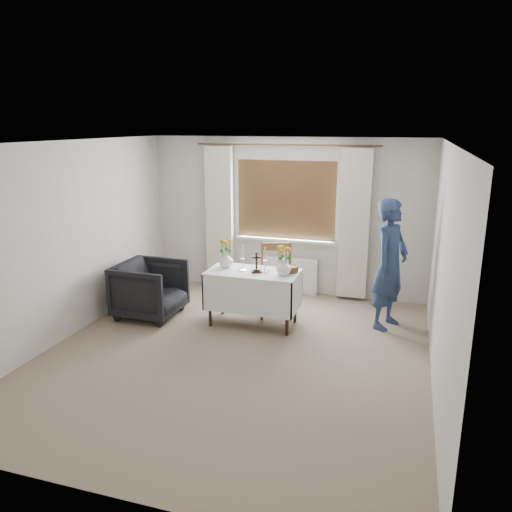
{
  "coord_description": "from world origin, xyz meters",
  "views": [
    {
      "loc": [
        1.87,
        -5.17,
        2.7
      ],
      "look_at": [
        0.03,
        0.78,
        1.04
      ],
      "focal_mm": 35.0,
      "sensor_mm": 36.0,
      "label": 1
    }
  ],
  "objects_px": {
    "person": "(390,264)",
    "flower_vase_left": "(226,260)",
    "flower_vase_right": "(284,267)",
    "wooden_chair": "(276,280)",
    "armchair": "(150,289)",
    "altar_table": "(253,298)",
    "wooden_cross": "(256,262)"
  },
  "relations": [
    {
      "from": "altar_table",
      "to": "armchair",
      "type": "height_order",
      "value": "armchair"
    },
    {
      "from": "person",
      "to": "flower_vase_left",
      "type": "height_order",
      "value": "person"
    },
    {
      "from": "person",
      "to": "flower_vase_right",
      "type": "relative_size",
      "value": 8.49
    },
    {
      "from": "altar_table",
      "to": "flower_vase_left",
      "type": "distance_m",
      "value": 0.65
    },
    {
      "from": "person",
      "to": "flower_vase_left",
      "type": "xyz_separation_m",
      "value": [
        -2.19,
        -0.39,
        -0.01
      ]
    },
    {
      "from": "flower_vase_left",
      "to": "flower_vase_right",
      "type": "xyz_separation_m",
      "value": [
        0.86,
        -0.13,
        -0.0
      ]
    },
    {
      "from": "person",
      "to": "wooden_cross",
      "type": "relative_size",
      "value": 6.24
    },
    {
      "from": "armchair",
      "to": "person",
      "type": "relative_size",
      "value": 0.5
    },
    {
      "from": "armchair",
      "to": "flower_vase_left",
      "type": "bearing_deg",
      "value": -77.11
    },
    {
      "from": "altar_table",
      "to": "flower_vase_right",
      "type": "distance_m",
      "value": 0.65
    },
    {
      "from": "altar_table",
      "to": "person",
      "type": "height_order",
      "value": "person"
    },
    {
      "from": "wooden_cross",
      "to": "altar_table",
      "type": "bearing_deg",
      "value": 125.77
    },
    {
      "from": "armchair",
      "to": "flower_vase_right",
      "type": "relative_size",
      "value": 4.25
    },
    {
      "from": "flower_vase_right",
      "to": "flower_vase_left",
      "type": "bearing_deg",
      "value": 171.54
    },
    {
      "from": "flower_vase_left",
      "to": "flower_vase_right",
      "type": "height_order",
      "value": "flower_vase_left"
    },
    {
      "from": "altar_table",
      "to": "flower_vase_right",
      "type": "bearing_deg",
      "value": -5.16
    },
    {
      "from": "armchair",
      "to": "person",
      "type": "height_order",
      "value": "person"
    },
    {
      "from": "wooden_cross",
      "to": "flower_vase_left",
      "type": "relative_size",
      "value": 1.34
    },
    {
      "from": "wooden_chair",
      "to": "flower_vase_right",
      "type": "height_order",
      "value": "wooden_chair"
    },
    {
      "from": "altar_table",
      "to": "flower_vase_left",
      "type": "relative_size",
      "value": 5.9
    },
    {
      "from": "armchair",
      "to": "flower_vase_right",
      "type": "bearing_deg",
      "value": -86.11
    },
    {
      "from": "armchair",
      "to": "person",
      "type": "distance_m",
      "value": 3.36
    },
    {
      "from": "wooden_cross",
      "to": "flower_vase_left",
      "type": "bearing_deg",
      "value": 143.0
    },
    {
      "from": "person",
      "to": "flower_vase_right",
      "type": "bearing_deg",
      "value": 134.47
    },
    {
      "from": "wooden_chair",
      "to": "person",
      "type": "height_order",
      "value": "person"
    },
    {
      "from": "altar_table",
      "to": "armchair",
      "type": "bearing_deg",
      "value": -174.57
    },
    {
      "from": "flower_vase_right",
      "to": "wooden_chair",
      "type": "bearing_deg",
      "value": 115.04
    },
    {
      "from": "altar_table",
      "to": "wooden_chair",
      "type": "relative_size",
      "value": 1.2
    },
    {
      "from": "person",
      "to": "wooden_cross",
      "type": "bearing_deg",
      "value": 130.04
    },
    {
      "from": "wooden_cross",
      "to": "flower_vase_right",
      "type": "distance_m",
      "value": 0.38
    },
    {
      "from": "wooden_chair",
      "to": "wooden_cross",
      "type": "distance_m",
      "value": 0.64
    },
    {
      "from": "wooden_chair",
      "to": "flower_vase_right",
      "type": "distance_m",
      "value": 0.64
    }
  ]
}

